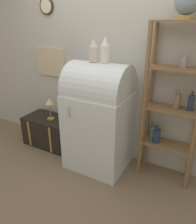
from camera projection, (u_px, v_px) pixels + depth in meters
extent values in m
plane|color=#7A664C|center=(91.00, 171.00, 2.92)|extent=(12.00, 12.00, 0.00)
cube|color=#B7B7AD|center=(112.00, 62.00, 2.85)|extent=(7.00, 0.05, 2.70)
cylinder|color=#382D1E|center=(47.00, 6.00, 2.99)|extent=(0.22, 0.03, 0.22)
cylinder|color=beige|center=(46.00, 6.00, 2.97)|extent=(0.18, 0.01, 0.18)
cube|color=#C6B793|center=(51.00, 62.00, 3.30)|extent=(0.52, 0.02, 0.42)
cube|color=silver|center=(99.00, 130.00, 2.89)|extent=(0.77, 0.67, 1.02)
cylinder|color=silver|center=(99.00, 89.00, 2.66)|extent=(0.75, 0.64, 0.64)
cylinder|color=#B7B7BC|center=(69.00, 112.00, 2.55)|extent=(0.02, 0.02, 0.14)
cube|color=black|center=(49.00, 131.00, 3.47)|extent=(0.76, 0.44, 0.46)
cube|color=#AD8942|center=(29.00, 134.00, 3.38)|extent=(0.03, 0.01, 0.41)
cube|color=#AD8942|center=(50.00, 140.00, 3.20)|extent=(0.03, 0.01, 0.41)
cylinder|color=olive|center=(144.00, 107.00, 2.52)|extent=(0.05, 0.05, 1.86)
cylinder|color=olive|center=(150.00, 101.00, 2.71)|extent=(0.05, 0.05, 1.86)
cube|color=olive|center=(167.00, 144.00, 2.67)|extent=(0.62, 0.26, 0.02)
cube|color=olive|center=(172.00, 109.00, 2.49)|extent=(0.62, 0.26, 0.02)
cube|color=olive|center=(177.00, 69.00, 2.31)|extent=(0.62, 0.26, 0.02)
cube|color=olive|center=(184.00, 21.00, 2.12)|extent=(0.62, 0.26, 0.02)
cylinder|color=#7F6647|center=(177.00, 101.00, 2.44)|extent=(0.08, 0.08, 0.18)
cylinder|color=#7F6647|center=(178.00, 92.00, 2.40)|extent=(0.03, 0.03, 0.04)
cylinder|color=#335B3D|center=(153.00, 134.00, 2.68)|extent=(0.07, 0.07, 0.21)
cylinder|color=#335B3D|center=(154.00, 124.00, 2.63)|extent=(0.03, 0.03, 0.05)
cylinder|color=#9E998E|center=(184.00, 62.00, 2.29)|extent=(0.07, 0.07, 0.12)
cylinder|color=#9E998E|center=(185.00, 55.00, 2.26)|extent=(0.03, 0.03, 0.03)
cylinder|color=#23334C|center=(156.00, 136.00, 2.67)|extent=(0.10, 0.10, 0.17)
cylinder|color=#23334C|center=(157.00, 128.00, 2.63)|extent=(0.04, 0.04, 0.04)
cylinder|color=#23334C|center=(191.00, 103.00, 2.40)|extent=(0.07, 0.07, 0.18)
cylinder|color=#23334C|center=(193.00, 93.00, 2.35)|extent=(0.03, 0.03, 0.04)
cylinder|color=#AD8942|center=(185.00, 18.00, 2.08)|extent=(0.17, 0.17, 0.04)
sphere|color=#7F939E|center=(188.00, 1.00, 2.02)|extent=(0.24, 0.24, 0.24)
cylinder|color=beige|center=(94.00, 54.00, 2.52)|extent=(0.11, 0.11, 0.17)
cone|color=beige|center=(94.00, 43.00, 2.47)|extent=(0.09, 0.09, 0.09)
cylinder|color=white|center=(105.00, 54.00, 2.47)|extent=(0.10, 0.10, 0.19)
cone|color=white|center=(105.00, 41.00, 2.41)|extent=(0.08, 0.08, 0.10)
cylinder|color=#AD8942|center=(51.00, 119.00, 3.33)|extent=(0.11, 0.11, 0.02)
cylinder|color=#AD8942|center=(50.00, 111.00, 3.29)|extent=(0.02, 0.02, 0.23)
cone|color=#DBC184|center=(49.00, 101.00, 3.22)|extent=(0.12, 0.12, 0.09)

